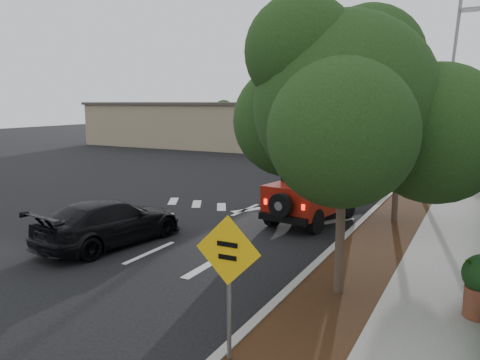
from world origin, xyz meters
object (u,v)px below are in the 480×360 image
Objects in this scene: silver_suv_ahead at (343,172)px; black_suv_oncoming at (110,222)px; red_jeep at (314,191)px; speed_hump_sign at (228,269)px.

silver_suv_ahead is 13.47m from black_suv_oncoming.
red_jeep is 7.15m from black_suv_oncoming.
speed_hump_sign is (1.85, -9.67, 0.57)m from red_jeep.
black_suv_oncoming is (-4.50, -5.53, -0.41)m from red_jeep.
speed_hump_sign reaches higher than red_jeep.
silver_suv_ahead is at bearing 98.26° from speed_hump_sign.
speed_hump_sign is at bearing -58.76° from silver_suv_ahead.
black_suv_oncoming is 7.64m from speed_hump_sign.
speed_hump_sign reaches higher than silver_suv_ahead.
black_suv_oncoming is 1.97× the size of speed_hump_sign.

